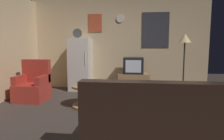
% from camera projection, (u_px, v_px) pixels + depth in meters
% --- Properties ---
extents(ground_plane, '(12.00, 12.00, 0.00)m').
position_uv_depth(ground_plane, '(105.00, 116.00, 3.78)').
color(ground_plane, '#3D332D').
extents(wall_with_art, '(5.20, 0.12, 2.69)m').
position_uv_depth(wall_with_art, '(118.00, 44.00, 6.03)').
color(wall_with_art, '#D1B284').
rests_on(wall_with_art, ground_plane).
extents(fridge, '(0.60, 0.62, 1.77)m').
position_uv_depth(fridge, '(80.00, 64.00, 5.88)').
color(fridge, silver).
rests_on(fridge, ground_plane).
extents(tv_stand, '(0.84, 0.53, 0.53)m').
position_uv_depth(tv_stand, '(134.00, 83.00, 5.63)').
color(tv_stand, '#9E754C').
rests_on(tv_stand, ground_plane).
extents(crt_tv, '(0.54, 0.51, 0.44)m').
position_uv_depth(crt_tv, '(133.00, 65.00, 5.57)').
color(crt_tv, black).
rests_on(crt_tv, tv_stand).
extents(standing_lamp, '(0.32, 0.32, 1.59)m').
position_uv_depth(standing_lamp, '(185.00, 43.00, 5.03)').
color(standing_lamp, '#332D28').
rests_on(standing_lamp, ground_plane).
extents(coffee_table, '(0.72, 0.72, 0.46)m').
position_uv_depth(coffee_table, '(89.00, 96.00, 4.33)').
color(coffee_table, '#9E754C').
rests_on(coffee_table, ground_plane).
extents(wine_glass, '(0.05, 0.05, 0.15)m').
position_uv_depth(wine_glass, '(88.00, 81.00, 4.38)').
color(wine_glass, silver).
rests_on(wine_glass, coffee_table).
extents(mug_ceramic_white, '(0.08, 0.08, 0.09)m').
position_uv_depth(mug_ceramic_white, '(83.00, 85.00, 4.12)').
color(mug_ceramic_white, silver).
rests_on(mug_ceramic_white, coffee_table).
extents(mug_ceramic_tan, '(0.08, 0.08, 0.09)m').
position_uv_depth(mug_ceramic_tan, '(83.00, 84.00, 4.26)').
color(mug_ceramic_tan, tan).
rests_on(mug_ceramic_tan, coffee_table).
extents(remote_control, '(0.15, 0.12, 0.02)m').
position_uv_depth(remote_control, '(82.00, 84.00, 4.42)').
color(remote_control, black).
rests_on(remote_control, coffee_table).
extents(armchair, '(0.68, 0.68, 0.96)m').
position_uv_depth(armchair, '(33.00, 86.00, 4.84)').
color(armchair, '#A52D23').
rests_on(armchair, ground_plane).
extents(couch, '(1.70, 0.80, 0.92)m').
position_uv_depth(couch, '(154.00, 127.00, 2.47)').
color(couch, black).
rests_on(couch, ground_plane).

